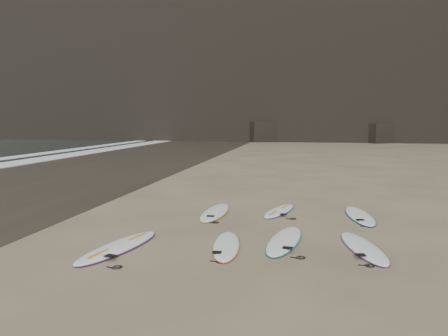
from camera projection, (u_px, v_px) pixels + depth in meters
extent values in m
plane|color=#897559|center=(323.00, 243.00, 9.92)|extent=(240.00, 240.00, 0.00)
cube|color=#383026|center=(52.00, 175.00, 22.05)|extent=(12.00, 200.00, 0.01)
cube|color=black|center=(380.00, 2.00, 64.50)|extent=(170.00, 32.00, 40.00)
cube|color=black|center=(377.00, 133.00, 52.30)|extent=(4.23, 4.46, 2.33)
cube|color=black|center=(260.00, 132.00, 54.84)|extent=(4.49, 4.76, 2.49)
ellipsoid|color=white|center=(119.00, 246.00, 9.50)|extent=(1.22, 2.85, 0.10)
ellipsoid|color=white|center=(226.00, 245.00, 9.62)|extent=(0.85, 2.38, 0.08)
ellipsoid|color=white|center=(284.00, 240.00, 10.01)|extent=(0.99, 2.69, 0.09)
ellipsoid|color=white|center=(363.00, 247.00, 9.46)|extent=(1.10, 2.58, 0.09)
ellipsoid|color=white|center=(215.00, 212.00, 13.05)|extent=(0.69, 2.67, 0.10)
ellipsoid|color=white|center=(279.00, 211.00, 13.25)|extent=(1.11, 2.30, 0.08)
ellipsoid|color=white|center=(360.00, 215.00, 12.57)|extent=(0.88, 2.64, 0.09)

